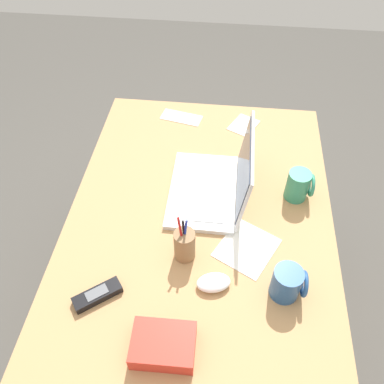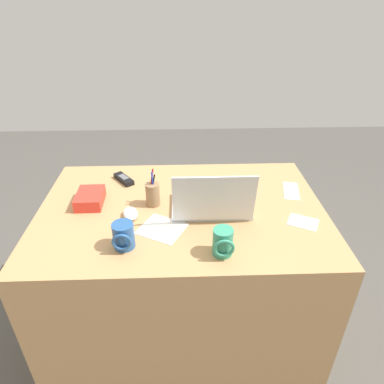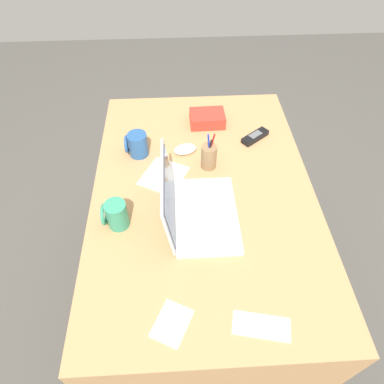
{
  "view_description": "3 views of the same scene",
  "coord_description": "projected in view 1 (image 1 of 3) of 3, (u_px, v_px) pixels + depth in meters",
  "views": [
    {
      "loc": [
        0.79,
        0.06,
        1.79
      ],
      "look_at": [
        -0.05,
        -0.03,
        0.85
      ],
      "focal_mm": 37.61,
      "sensor_mm": 36.0,
      "label": 1
    },
    {
      "loc": [
        -0.0,
        1.3,
        1.62
      ],
      "look_at": [
        -0.05,
        0.04,
        0.87
      ],
      "focal_mm": 32.36,
      "sensor_mm": 36.0,
      "label": 2
    },
    {
      "loc": [
        -0.87,
        0.09,
        1.75
      ],
      "look_at": [
        -0.09,
        0.05,
        0.85
      ],
      "focal_mm": 31.46,
      "sensor_mm": 36.0,
      "label": 3
    }
  ],
  "objects": [
    {
      "name": "pen_holder",
      "position": [
        185.0,
        245.0,
        1.18
      ],
      "size": [
        0.06,
        0.06,
        0.17
      ],
      "color": "olive",
      "rests_on": "desk"
    },
    {
      "name": "cordless_phone",
      "position": [
        97.0,
        295.0,
        1.12
      ],
      "size": [
        0.12,
        0.14,
        0.03
      ],
      "color": "black",
      "rests_on": "desk"
    },
    {
      "name": "desk",
      "position": [
        198.0,
        281.0,
        1.58
      ],
      "size": [
        1.28,
        0.86,
        0.76
      ],
      "primitive_type": "cube",
      "color": "tan",
      "rests_on": "ground"
    },
    {
      "name": "computer_mouse",
      "position": [
        214.0,
        283.0,
        1.14
      ],
      "size": [
        0.09,
        0.11,
        0.03
      ],
      "primitive_type": "ellipsoid",
      "rotation": [
        0.0,
        0.0,
        0.26
      ],
      "color": "white",
      "rests_on": "desk"
    },
    {
      "name": "coffee_mug_tall",
      "position": [
        299.0,
        185.0,
        1.33
      ],
      "size": [
        0.08,
        0.09,
        0.11
      ],
      "color": "#338C6B",
      "rests_on": "desk"
    },
    {
      "name": "paper_note_left",
      "position": [
        247.0,
        248.0,
        1.23
      ],
      "size": [
        0.23,
        0.22,
        0.0
      ],
      "primitive_type": "cube",
      "rotation": [
        0.0,
        0.0,
        -0.49
      ],
      "color": "white",
      "rests_on": "desk"
    },
    {
      "name": "laptop",
      "position": [
        216.0,
        184.0,
        1.35
      ],
      "size": [
        0.35,
        0.26,
        0.23
      ],
      "color": "silver",
      "rests_on": "desk"
    },
    {
      "name": "snack_bag",
      "position": [
        163.0,
        345.0,
        1.01
      ],
      "size": [
        0.12,
        0.16,
        0.06
      ],
      "primitive_type": "cube",
      "rotation": [
        0.0,
        0.0,
        0.02
      ],
      "color": "red",
      "rests_on": "desk"
    },
    {
      "name": "ground_plane",
      "position": [
        197.0,
        322.0,
        1.87
      ],
      "size": [
        6.0,
        6.0,
        0.0
      ],
      "primitive_type": "plane",
      "color": "#4C4944"
    },
    {
      "name": "paper_note_right",
      "position": [
        244.0,
        125.0,
        1.63
      ],
      "size": [
        0.15,
        0.14,
        0.0
      ],
      "primitive_type": "cube",
      "rotation": [
        0.0,
        0.0,
        -0.47
      ],
      "color": "white",
      "rests_on": "desk"
    },
    {
      "name": "coffee_mug_white",
      "position": [
        288.0,
        283.0,
        1.1
      ],
      "size": [
        0.08,
        0.09,
        0.1
      ],
      "color": "#26518C",
      "rests_on": "desk"
    },
    {
      "name": "paper_note_near_laptop",
      "position": [
        181.0,
        117.0,
        1.66
      ],
      "size": [
        0.1,
        0.18,
        0.0
      ],
      "primitive_type": "cube",
      "rotation": [
        0.0,
        0.0,
        -0.21
      ],
      "color": "white",
      "rests_on": "desk"
    }
  ]
}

